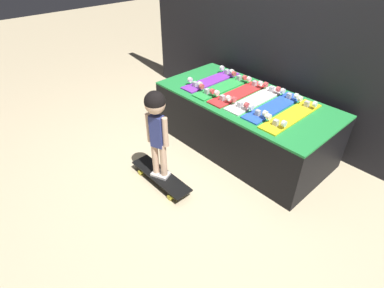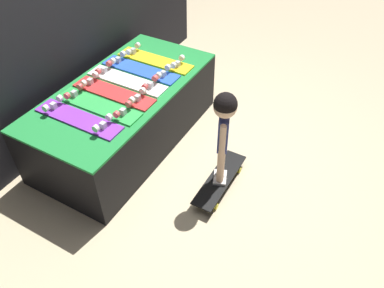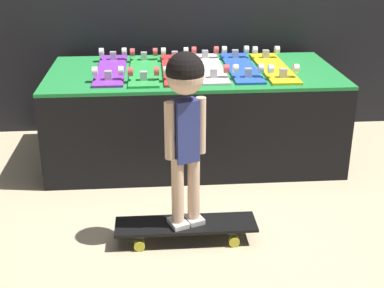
{
  "view_description": "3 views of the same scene",
  "coord_description": "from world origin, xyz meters",
  "px_view_note": "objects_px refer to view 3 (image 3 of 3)",
  "views": [
    {
      "loc": [
        1.61,
        -1.71,
        1.92
      ],
      "look_at": [
        -0.02,
        -0.22,
        0.35
      ],
      "focal_mm": 28.0,
      "sensor_mm": 36.0,
      "label": 1
    },
    {
      "loc": [
        -2.04,
        -1.33,
        2.37
      ],
      "look_at": [
        -0.04,
        -0.21,
        0.27
      ],
      "focal_mm": 35.0,
      "sensor_mm": 36.0,
      "label": 2
    },
    {
      "loc": [
        -0.26,
        -2.75,
        1.44
      ],
      "look_at": [
        -0.06,
        -0.18,
        0.36
      ],
      "focal_mm": 50.0,
      "sensor_mm": 36.0,
      "label": 3
    }
  ],
  "objects_px": {
    "skateboard_blue_on_rack": "(241,66)",
    "skateboard_on_floor": "(186,226)",
    "skateboard_green_on_rack": "(144,69)",
    "skateboard_white_on_rack": "(209,66)",
    "skateboard_purple_on_rack": "(111,68)",
    "child": "(185,108)",
    "skateboard_yellow_on_rack": "(274,66)",
    "skateboard_red_on_rack": "(177,68)"
  },
  "relations": [
    {
      "from": "skateboard_blue_on_rack",
      "to": "skateboard_on_floor",
      "type": "xyz_separation_m",
      "value": [
        -0.42,
        -1.03,
        -0.53
      ]
    },
    {
      "from": "skateboard_green_on_rack",
      "to": "skateboard_white_on_rack",
      "type": "xyz_separation_m",
      "value": [
        0.41,
        0.02,
        0.0
      ]
    },
    {
      "from": "skateboard_purple_on_rack",
      "to": "skateboard_on_floor",
      "type": "bearing_deg",
      "value": -69.31
    },
    {
      "from": "skateboard_green_on_rack",
      "to": "child",
      "type": "bearing_deg",
      "value": -79.43
    },
    {
      "from": "skateboard_yellow_on_rack",
      "to": "skateboard_on_floor",
      "type": "height_order",
      "value": "skateboard_yellow_on_rack"
    },
    {
      "from": "skateboard_green_on_rack",
      "to": "skateboard_on_floor",
      "type": "height_order",
      "value": "skateboard_green_on_rack"
    },
    {
      "from": "skateboard_purple_on_rack",
      "to": "skateboard_green_on_rack",
      "type": "distance_m",
      "value": 0.21
    },
    {
      "from": "skateboard_purple_on_rack",
      "to": "skateboard_green_on_rack",
      "type": "relative_size",
      "value": 1.0
    },
    {
      "from": "skateboard_blue_on_rack",
      "to": "skateboard_yellow_on_rack",
      "type": "xyz_separation_m",
      "value": [
        0.2,
        -0.02,
        0.0
      ]
    },
    {
      "from": "skateboard_white_on_rack",
      "to": "skateboard_on_floor",
      "type": "distance_m",
      "value": 1.18
    },
    {
      "from": "skateboard_green_on_rack",
      "to": "skateboard_red_on_rack",
      "type": "relative_size",
      "value": 1.0
    },
    {
      "from": "skateboard_yellow_on_rack",
      "to": "child",
      "type": "height_order",
      "value": "child"
    },
    {
      "from": "skateboard_red_on_rack",
      "to": "skateboard_on_floor",
      "type": "relative_size",
      "value": 1.09
    },
    {
      "from": "skateboard_green_on_rack",
      "to": "skateboard_red_on_rack",
      "type": "height_order",
      "value": "same"
    },
    {
      "from": "skateboard_on_floor",
      "to": "child",
      "type": "height_order",
      "value": "child"
    },
    {
      "from": "skateboard_purple_on_rack",
      "to": "skateboard_white_on_rack",
      "type": "distance_m",
      "value": 0.61
    },
    {
      "from": "skateboard_purple_on_rack",
      "to": "skateboard_blue_on_rack",
      "type": "xyz_separation_m",
      "value": [
        0.81,
        -0.01,
        0.0
      ]
    },
    {
      "from": "skateboard_purple_on_rack",
      "to": "skateboard_yellow_on_rack",
      "type": "bearing_deg",
      "value": -1.71
    },
    {
      "from": "skateboard_white_on_rack",
      "to": "child",
      "type": "relative_size",
      "value": 0.89
    },
    {
      "from": "skateboard_yellow_on_rack",
      "to": "skateboard_red_on_rack",
      "type": "bearing_deg",
      "value": 179.12
    },
    {
      "from": "skateboard_purple_on_rack",
      "to": "skateboard_white_on_rack",
      "type": "relative_size",
      "value": 1.0
    },
    {
      "from": "skateboard_blue_on_rack",
      "to": "skateboard_purple_on_rack",
      "type": "bearing_deg",
      "value": 179.54
    },
    {
      "from": "skateboard_blue_on_rack",
      "to": "child",
      "type": "relative_size",
      "value": 0.89
    },
    {
      "from": "skateboard_green_on_rack",
      "to": "skateboard_yellow_on_rack",
      "type": "distance_m",
      "value": 0.81
    },
    {
      "from": "skateboard_green_on_rack",
      "to": "skateboard_on_floor",
      "type": "distance_m",
      "value": 1.16
    },
    {
      "from": "skateboard_green_on_rack",
      "to": "child",
      "type": "relative_size",
      "value": 0.89
    },
    {
      "from": "skateboard_white_on_rack",
      "to": "skateboard_yellow_on_rack",
      "type": "distance_m",
      "value": 0.41
    },
    {
      "from": "skateboard_red_on_rack",
      "to": "child",
      "type": "xyz_separation_m",
      "value": [
        -0.01,
        -1.02,
        0.08
      ]
    },
    {
      "from": "skateboard_red_on_rack",
      "to": "skateboard_yellow_on_rack",
      "type": "bearing_deg",
      "value": -0.88
    },
    {
      "from": "skateboard_purple_on_rack",
      "to": "skateboard_white_on_rack",
      "type": "xyz_separation_m",
      "value": [
        0.61,
        -0.01,
        0.0
      ]
    },
    {
      "from": "skateboard_white_on_rack",
      "to": "skateboard_on_floor",
      "type": "bearing_deg",
      "value": -101.95
    },
    {
      "from": "skateboard_red_on_rack",
      "to": "skateboard_blue_on_rack",
      "type": "relative_size",
      "value": 1.0
    },
    {
      "from": "skateboard_purple_on_rack",
      "to": "child",
      "type": "relative_size",
      "value": 0.89
    },
    {
      "from": "skateboard_red_on_rack",
      "to": "child",
      "type": "relative_size",
      "value": 0.89
    },
    {
      "from": "skateboard_on_floor",
      "to": "skateboard_white_on_rack",
      "type": "bearing_deg",
      "value": 78.05
    },
    {
      "from": "skateboard_yellow_on_rack",
      "to": "child",
      "type": "relative_size",
      "value": 0.89
    },
    {
      "from": "skateboard_purple_on_rack",
      "to": "skateboard_on_floor",
      "type": "xyz_separation_m",
      "value": [
        0.39,
        -1.04,
        -0.53
      ]
    },
    {
      "from": "skateboard_red_on_rack",
      "to": "skateboard_on_floor",
      "type": "distance_m",
      "value": 1.15
    },
    {
      "from": "skateboard_red_on_rack",
      "to": "skateboard_white_on_rack",
      "type": "bearing_deg",
      "value": 4.35
    },
    {
      "from": "skateboard_purple_on_rack",
      "to": "skateboard_green_on_rack",
      "type": "xyz_separation_m",
      "value": [
        0.2,
        -0.03,
        0.0
      ]
    },
    {
      "from": "skateboard_purple_on_rack",
      "to": "child",
      "type": "bearing_deg",
      "value": -69.31
    },
    {
      "from": "skateboard_green_on_rack",
      "to": "skateboard_blue_on_rack",
      "type": "distance_m",
      "value": 0.61
    }
  ]
}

